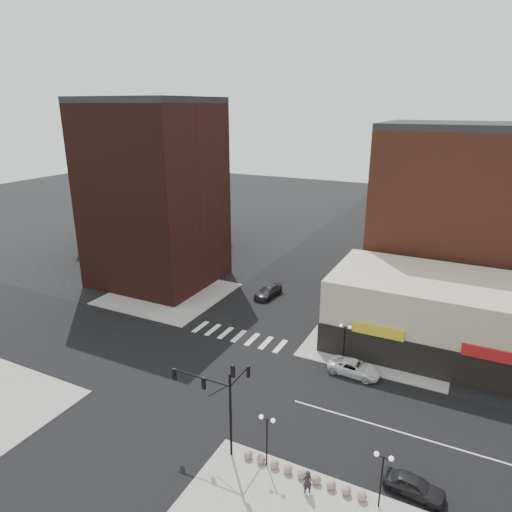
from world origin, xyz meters
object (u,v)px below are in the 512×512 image
at_px(street_lamp_se_b, 383,467).
at_px(dark_sedan_north, 268,292).
at_px(street_lamp_ne, 345,334).
at_px(street_lamp_se_a, 267,429).
at_px(white_suv, 354,368).
at_px(dark_sedan_east, 414,486).
at_px(traffic_signal, 221,392).
at_px(pedestrian, 307,482).

bearing_deg(street_lamp_se_b, dark_sedan_north, 126.81).
height_order(street_lamp_ne, dark_sedan_north, street_lamp_ne).
bearing_deg(street_lamp_se_a, white_suv, 80.11).
bearing_deg(street_lamp_se_a, dark_sedan_east, 12.34).
xyz_separation_m(traffic_signal, street_lamp_se_b, (11.76, -0.17, -1.67)).
relative_size(street_lamp_ne, pedestrian, 2.32).
bearing_deg(street_lamp_ne, street_lamp_se_a, -93.58).
bearing_deg(traffic_signal, dark_sedan_north, 108.15).
xyz_separation_m(street_lamp_se_b, pedestrian, (-4.54, -1.02, -2.27)).
xyz_separation_m(white_suv, dark_sedan_east, (7.34, -12.34, -0.01)).
bearing_deg(white_suv, dark_sedan_east, -146.57).
xyz_separation_m(street_lamp_se_b, dark_sedan_east, (1.87, 2.16, -2.61)).
bearing_deg(dark_sedan_north, traffic_signal, -64.88).
height_order(street_lamp_se_a, white_suv, street_lamp_se_a).
bearing_deg(street_lamp_ne, dark_sedan_east, -57.35).
bearing_deg(pedestrian, dark_sedan_east, 166.33).
bearing_deg(pedestrian, white_suv, -126.65).
bearing_deg(dark_sedan_east, dark_sedan_north, 47.38).
distance_m(street_lamp_se_a, street_lamp_se_b, 8.00).
relative_size(white_suv, dark_sedan_north, 0.99).
height_order(white_suv, dark_sedan_north, dark_sedan_north).
relative_size(dark_sedan_east, pedestrian, 2.24).
relative_size(street_lamp_se_a, street_lamp_ne, 1.00).
relative_size(street_lamp_se_b, street_lamp_ne, 1.00).
distance_m(dark_sedan_north, pedestrian, 33.16).
xyz_separation_m(street_lamp_se_a, pedestrian, (3.46, -1.02, -2.27)).
relative_size(street_lamp_se_a, street_lamp_se_b, 1.00).
bearing_deg(street_lamp_se_b, dark_sedan_east, 49.14).
bearing_deg(traffic_signal, pedestrian, -9.38).
relative_size(street_lamp_se_b, dark_sedan_north, 0.82).
bearing_deg(street_lamp_se_b, street_lamp_ne, 113.63).
xyz_separation_m(street_lamp_se_a, street_lamp_se_b, (8.00, 0.00, 0.00)).
relative_size(street_lamp_se_b, dark_sedan_east, 1.04).
bearing_deg(white_suv, pedestrian, -173.86).
height_order(street_lamp_se_a, pedestrian, street_lamp_se_a).
relative_size(traffic_signal, pedestrian, 4.33).
distance_m(street_lamp_se_b, white_suv, 15.71).
height_order(street_lamp_se_b, street_lamp_ne, same).
xyz_separation_m(white_suv, pedestrian, (0.93, -15.52, 0.32)).
bearing_deg(dark_sedan_north, white_suv, -34.00).
xyz_separation_m(traffic_signal, street_lamp_se_a, (3.76, -0.17, -1.67)).
bearing_deg(street_lamp_se_b, pedestrian, -167.27).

